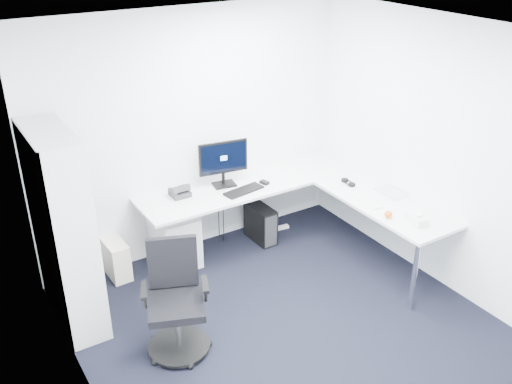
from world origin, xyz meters
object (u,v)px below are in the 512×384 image
task_chair (176,303)px  l_desk (270,225)px  laptop (392,183)px  monitor (224,163)px  bookshelf (64,231)px

task_chair → l_desk: bearing=51.6°
laptop → task_chair: bearing=-175.2°
monitor → bookshelf: bearing=-159.0°
monitor → laptop: bearing=-29.1°
task_chair → monitor: bearing=69.3°
l_desk → laptop: size_ratio=7.99×
monitor → laptop: monitor is taller
l_desk → bookshelf: 2.25m
bookshelf → laptop: bearing=-12.4°
l_desk → task_chair: 1.78m
bookshelf → monitor: size_ratio=3.44×
l_desk → bookshelf: (-2.17, 0.05, 0.56)m
l_desk → laptop: bearing=-31.0°
monitor → laptop: 1.83m
l_desk → monitor: bearing=125.3°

